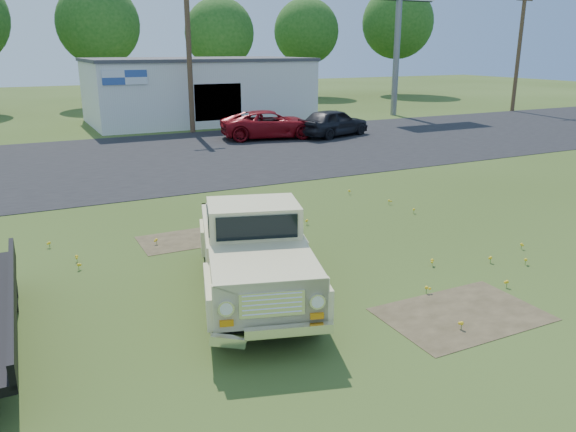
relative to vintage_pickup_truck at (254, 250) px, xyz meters
name	(u,v)px	position (x,y,z in m)	size (l,w,h in m)	color
ground	(315,273)	(1.66, 0.44, -0.98)	(140.00, 140.00, 0.00)	#354917
asphalt_lot	(154,159)	(1.66, 15.44, -0.98)	(90.00, 14.00, 0.02)	black
dirt_patch_a	(462,315)	(3.16, -2.56, -0.98)	(3.00, 2.00, 0.01)	#453B24
dirt_patch_b	(183,240)	(-0.34, 3.94, -0.98)	(2.20, 1.60, 0.01)	#453B24
commercial_building	(198,90)	(7.65, 27.43, 1.12)	(14.20, 8.20, 4.15)	silver
utility_pole_mid	(189,51)	(5.66, 22.44, 3.62)	(1.60, 0.30, 9.00)	#432B1F
utility_pole_east	(519,50)	(31.66, 22.44, 3.62)	(1.60, 0.30, 9.00)	#432B1F
treeline_d	(98,24)	(3.66, 40.94, 5.64)	(6.72, 6.72, 10.00)	#382919
treeline_e	(220,33)	(13.66, 39.44, 5.01)	(6.08, 6.08, 9.04)	#382919
treeline_f	(306,32)	(23.66, 41.94, 5.32)	(6.40, 6.40, 9.52)	#382919
treeline_g	(398,23)	(33.66, 40.44, 6.27)	(7.36, 7.36, 10.95)	#382919
vintage_pickup_truck	(254,250)	(0.00, 0.00, 0.00)	(2.10, 5.39, 1.96)	beige
red_pickup	(270,125)	(8.84, 18.43, -0.23)	(2.49, 5.40, 1.50)	maroon
dark_sedan	(333,123)	(12.28, 17.46, -0.21)	(1.82, 4.52, 1.54)	black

